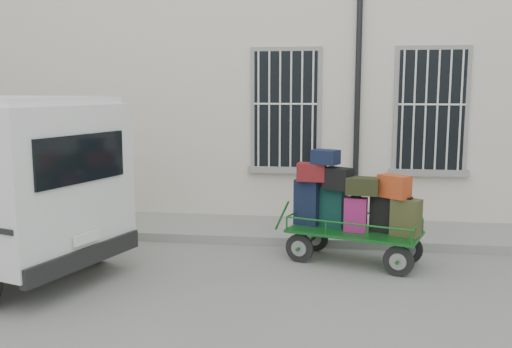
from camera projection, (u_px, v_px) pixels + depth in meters
name	position (u px, v px, depth m)	size (l,w,h in m)	color
ground	(294.00, 273.00, 8.28)	(80.00, 80.00, 0.00)	slate
building	(313.00, 73.00, 13.21)	(24.00, 5.15, 6.00)	beige
sidewalk	(303.00, 231.00, 10.42)	(24.00, 1.70, 0.15)	gray
luggage_cart	(352.00, 208.00, 8.68)	(2.34, 1.46, 1.73)	black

